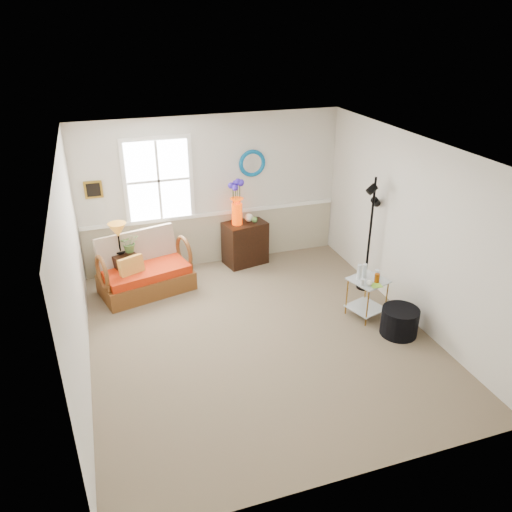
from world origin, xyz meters
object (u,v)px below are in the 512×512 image
object	(u,v)px
floor_lamp	(370,235)
ottoman	(400,322)
cabinet	(245,243)
loveseat	(145,265)
side_table	(366,298)
lamp_stand	(124,271)

from	to	relation	value
floor_lamp	ottoman	bearing A→B (deg)	-105.78
cabinet	floor_lamp	xyz separation A→B (m)	(1.58, -1.48, 0.55)
loveseat	ottoman	bearing A→B (deg)	-50.58
side_table	loveseat	bearing A→B (deg)	149.33
side_table	lamp_stand	bearing A→B (deg)	149.20
loveseat	cabinet	world-z (taller)	loveseat
lamp_stand	cabinet	xyz separation A→B (m)	(2.12, 0.28, 0.07)
cabinet	side_table	xyz separation A→B (m)	(1.16, -2.24, -0.08)
cabinet	floor_lamp	world-z (taller)	floor_lamp
side_table	floor_lamp	size ratio (longest dim) A/B	0.32
lamp_stand	floor_lamp	bearing A→B (deg)	-18.03
cabinet	ottoman	xyz separation A→B (m)	(1.37, -2.80, -0.19)
lamp_stand	cabinet	world-z (taller)	cabinet
lamp_stand	floor_lamp	size ratio (longest dim) A/B	0.33
cabinet	loveseat	bearing A→B (deg)	-177.20
floor_lamp	ottoman	distance (m)	1.52
loveseat	lamp_stand	xyz separation A→B (m)	(-0.32, 0.20, -0.15)
loveseat	ottoman	world-z (taller)	loveseat
side_table	ottoman	xyz separation A→B (m)	(0.21, -0.56, -0.10)
cabinet	side_table	distance (m)	2.52
lamp_stand	side_table	size ratio (longest dim) A/B	1.03
cabinet	side_table	size ratio (longest dim) A/B	1.28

